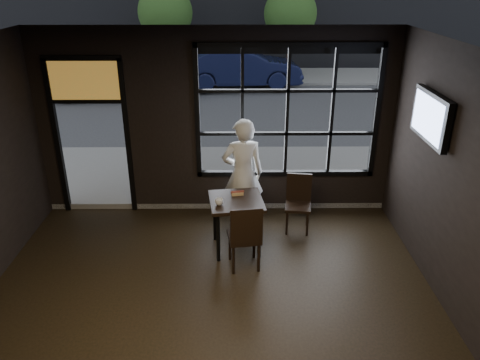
{
  "coord_description": "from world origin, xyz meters",
  "views": [
    {
      "loc": [
        0.35,
        -4.06,
        3.95
      ],
      "look_at": [
        0.4,
        2.2,
        1.15
      ],
      "focal_mm": 35.0,
      "sensor_mm": 36.0,
      "label": 1
    }
  ],
  "objects_px": {
    "cafe_table": "(236,224)",
    "chair_near": "(244,235)",
    "man": "(243,174)",
    "navy_car": "(241,67)"
  },
  "relations": [
    {
      "from": "chair_near",
      "to": "man",
      "type": "height_order",
      "value": "man"
    },
    {
      "from": "chair_near",
      "to": "man",
      "type": "xyz_separation_m",
      "value": [
        -0.01,
        1.21,
        0.42
      ]
    },
    {
      "from": "cafe_table",
      "to": "man",
      "type": "distance_m",
      "value": 0.91
    },
    {
      "from": "chair_near",
      "to": "navy_car",
      "type": "relative_size",
      "value": 0.24
    },
    {
      "from": "chair_near",
      "to": "navy_car",
      "type": "height_order",
      "value": "navy_car"
    },
    {
      "from": "man",
      "to": "navy_car",
      "type": "distance_m",
      "value": 9.96
    },
    {
      "from": "cafe_table",
      "to": "navy_car",
      "type": "relative_size",
      "value": 0.2
    },
    {
      "from": "chair_near",
      "to": "man",
      "type": "relative_size",
      "value": 0.55
    },
    {
      "from": "cafe_table",
      "to": "chair_near",
      "type": "bearing_deg",
      "value": -83.67
    },
    {
      "from": "man",
      "to": "chair_near",
      "type": "bearing_deg",
      "value": 82.44
    }
  ]
}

